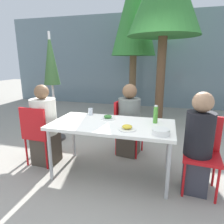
% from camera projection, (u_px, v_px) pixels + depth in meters
% --- Properties ---
extents(ground_plane, '(24.00, 24.00, 0.00)m').
position_uv_depth(ground_plane, '(112.00, 173.00, 2.75)').
color(ground_plane, gray).
extents(building_facade, '(10.00, 0.20, 3.00)m').
position_uv_depth(building_facade, '(148.00, 61.00, 6.57)').
color(building_facade, slate).
rests_on(building_facade, ground).
extents(dining_table, '(1.57, 0.79, 0.72)m').
position_uv_depth(dining_table, '(112.00, 127.00, 2.59)').
color(dining_table, white).
rests_on(dining_table, ground).
extents(chair_left, '(0.42, 0.42, 0.88)m').
position_uv_depth(chair_left, '(38.00, 131.00, 2.87)').
color(chair_left, red).
rests_on(chair_left, ground).
extents(person_left, '(0.36, 0.36, 1.19)m').
position_uv_depth(person_left, '(45.00, 128.00, 2.92)').
color(person_left, '#473D33').
rests_on(person_left, ground).
extents(chair_right, '(0.43, 0.43, 0.88)m').
position_uv_depth(chair_right, '(202.00, 148.00, 2.32)').
color(chair_right, red).
rests_on(chair_right, ground).
extents(person_right, '(0.31, 0.31, 1.19)m').
position_uv_depth(person_right, '(198.00, 146.00, 2.26)').
color(person_right, '#383842').
rests_on(person_right, ground).
extents(chair_far, '(0.46, 0.46, 0.88)m').
position_uv_depth(chair_far, '(125.00, 122.00, 3.28)').
color(chair_far, red).
rests_on(chair_far, ground).
extents(person_far, '(0.36, 0.36, 1.16)m').
position_uv_depth(person_far, '(129.00, 122.00, 3.20)').
color(person_far, '#473D33').
rests_on(person_far, ground).
extents(closed_umbrella, '(0.36, 0.36, 2.00)m').
position_uv_depth(closed_umbrella, '(51.00, 66.00, 3.61)').
color(closed_umbrella, '#333333').
rests_on(closed_umbrella, ground).
extents(plate_0, '(0.20, 0.20, 0.06)m').
position_uv_depth(plate_0, '(108.00, 118.00, 2.76)').
color(plate_0, white).
rests_on(plate_0, dining_table).
extents(plate_1, '(0.22, 0.22, 0.06)m').
position_uv_depth(plate_1, '(127.00, 128.00, 2.33)').
color(plate_1, white).
rests_on(plate_1, dining_table).
extents(bottle, '(0.06, 0.06, 0.23)m').
position_uv_depth(bottle, '(156.00, 115.00, 2.56)').
color(bottle, '#51A338').
rests_on(bottle, dining_table).
extents(drinking_cup, '(0.07, 0.07, 0.10)m').
position_uv_depth(drinking_cup, '(91.00, 112.00, 2.96)').
color(drinking_cup, silver).
rests_on(drinking_cup, dining_table).
extents(salad_bowl, '(0.20, 0.20, 0.06)m').
position_uv_depth(salad_bowl, '(161.00, 132.00, 2.18)').
color(salad_bowl, white).
rests_on(salad_bowl, dining_table).
extents(tree_behind_right, '(1.25, 1.25, 4.06)m').
position_uv_depth(tree_behind_right, '(134.00, 11.00, 5.42)').
color(tree_behind_right, brown).
rests_on(tree_behind_right, ground).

